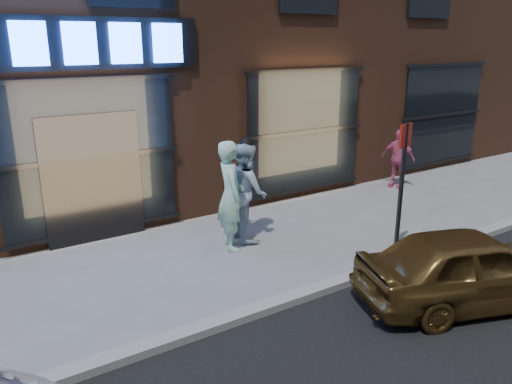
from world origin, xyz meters
The scene contains 7 objects.
ground centered at (0.00, 0.00, 0.00)m, with size 90.00×90.00×0.00m, color slate.
curb centered at (0.00, 0.00, 0.06)m, with size 60.00×0.25×0.12m, color gray.
man_bowtie centered at (1.94, 2.22, 1.00)m, with size 0.73×0.48×1.99m, color #A2D4B8.
man_cap centered at (2.43, 2.47, 0.93)m, with size 0.91×0.71×1.87m, color silver.
passerby centered at (7.54, 3.31, 0.75)m, with size 0.88×0.37×1.50m, color #CD5482.
gold_sedan centered at (3.78, -1.41, 0.56)m, with size 1.33×3.32×1.13m, color brown.
sign_post centered at (4.02, 0.18, 1.45)m, with size 0.38×0.13×2.40m.
Camera 1 is at (-2.32, -5.13, 3.66)m, focal length 35.00 mm.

